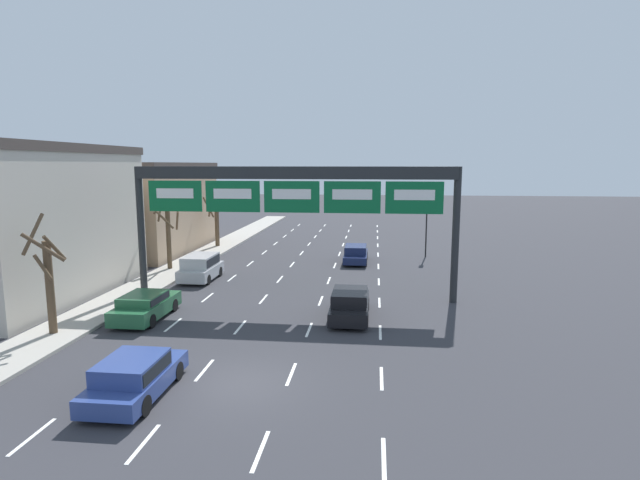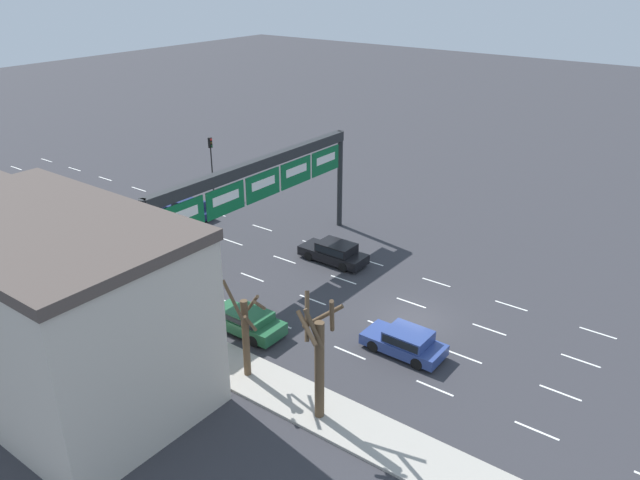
{
  "view_description": "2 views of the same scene",
  "coord_description": "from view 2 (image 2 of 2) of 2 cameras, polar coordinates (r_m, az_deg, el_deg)",
  "views": [
    {
      "loc": [
        4.6,
        -16.17,
        7.65
      ],
      "look_at": [
        1.53,
        11.78,
        3.37
      ],
      "focal_mm": 28.0,
      "sensor_mm": 36.0,
      "label": 1
    },
    {
      "loc": [
        -28.01,
        -14.33,
        18.95
      ],
      "look_at": [
        -2.41,
        4.87,
        4.61
      ],
      "focal_mm": 35.0,
      "sensor_mm": 36.0,
      "label": 2
    }
  ],
  "objects": [
    {
      "name": "lane_dashes",
      "position": [
        43.79,
        -7.17,
        -1.69
      ],
      "size": [
        10.02,
        67.0,
        0.01
      ],
      "color": "white",
      "rests_on": "ground_plane"
    },
    {
      "name": "car_green",
      "position": [
        35.09,
        -6.66,
        -7.33
      ],
      "size": [
        1.94,
        4.46,
        1.33
      ],
      "color": "#235B38",
      "rests_on": "ground_plane"
    },
    {
      "name": "suv_silver",
      "position": [
        40.57,
        -15.67,
        -3.18
      ],
      "size": [
        1.96,
        4.08,
        1.69
      ],
      "color": "#B7B7BC",
      "rests_on": "ground_plane"
    },
    {
      "name": "sign_gantry",
      "position": [
        40.17,
        -5.55,
        5.6
      ],
      "size": [
        18.5,
        0.7,
        7.53
      ],
      "color": "#232628",
      "rests_on": "ground_plane"
    },
    {
      "name": "tree_bare_third",
      "position": [
        30.51,
        -6.75,
        -8.22
      ],
      "size": [
        1.9,
        1.9,
        5.34
      ],
      "color": "brown",
      "rests_on": "sidewalk_left"
    },
    {
      "name": "traffic_light_near_gantry",
      "position": [
        56.35,
        -9.93,
        7.82
      ],
      "size": [
        0.3,
        0.35,
        4.85
      ],
      "color": "black",
      "rests_on": "ground_plane"
    },
    {
      "name": "ground_plane",
      "position": [
        36.73,
        8.43,
        -7.21
      ],
      "size": [
        220.0,
        220.0,
        0.0
      ],
      "primitive_type": "plane",
      "color": "#333338"
    },
    {
      "name": "tree_bare_closest",
      "position": [
        40.21,
        -22.18,
        -1.19
      ],
      "size": [
        2.03,
        1.74,
        5.59
      ],
      "color": "brown",
      "rests_on": "sidewalk_left"
    },
    {
      "name": "sidewalk_left",
      "position": [
        29.98,
        -0.88,
        -14.88
      ],
      "size": [
        2.8,
        110.0,
        0.15
      ],
      "color": "#A8A399",
      "rests_on": "ground_plane"
    },
    {
      "name": "car_navy",
      "position": [
        51.52,
        -11.98,
        2.9
      ],
      "size": [
        1.82,
        4.75,
        1.37
      ],
      "color": "#19234C",
      "rests_on": "ground_plane"
    },
    {
      "name": "tree_bare_second",
      "position": [
        27.42,
        -0.11,
        -10.58
      ],
      "size": [
        2.21,
        2.12,
        6.28
      ],
      "color": "brown",
      "rests_on": "sidewalk_left"
    },
    {
      "name": "building_near",
      "position": [
        31.14,
        -23.09,
        -5.84
      ],
      "size": [
        8.33,
        14.0,
        8.78
      ],
      "color": "beige",
      "rests_on": "ground_plane"
    },
    {
      "name": "car_black",
      "position": [
        42.65,
        1.33,
        -1.08
      ],
      "size": [
        1.89,
        4.82,
        1.46
      ],
      "color": "black",
      "rests_on": "ground_plane"
    },
    {
      "name": "car_blue",
      "position": [
        33.4,
        7.82,
        -9.14
      ],
      "size": [
        1.97,
        4.36,
        1.39
      ],
      "color": "navy",
      "rests_on": "ground_plane"
    }
  ]
}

